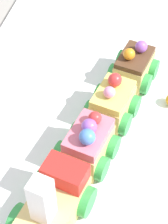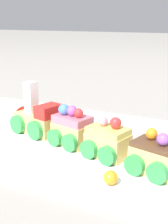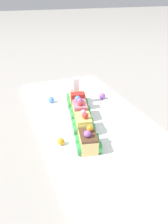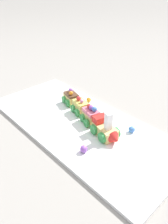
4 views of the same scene
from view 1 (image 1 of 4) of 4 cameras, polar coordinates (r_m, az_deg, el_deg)
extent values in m
plane|color=gray|center=(0.55, -2.60, -4.85)|extent=(10.00, 10.00, 0.00)
cube|color=white|center=(0.54, -2.63, -4.46)|extent=(0.83, 0.37, 0.01)
cube|color=#E5C675|center=(0.45, -4.75, -14.69)|extent=(0.11, 0.08, 0.04)
cube|color=red|center=(0.44, -2.90, -9.24)|extent=(0.04, 0.06, 0.02)
cube|color=white|center=(0.42, -6.19, -14.63)|extent=(0.03, 0.03, 0.02)
cube|color=white|center=(0.40, -6.44, -13.20)|extent=(0.03, 0.03, 0.02)
cube|color=white|center=(0.38, -6.72, -11.63)|extent=(0.03, 0.03, 0.02)
cylinder|color=green|center=(0.45, -10.09, -15.86)|extent=(0.04, 0.02, 0.04)
cylinder|color=green|center=(0.48, -6.55, -10.60)|extent=(0.04, 0.02, 0.04)
cylinder|color=green|center=(0.46, 0.51, -13.54)|extent=(0.04, 0.02, 0.04)
cube|color=#E5C675|center=(0.50, 0.68, -5.53)|extent=(0.08, 0.06, 0.04)
cube|color=#E57084|center=(0.48, 0.71, -3.51)|extent=(0.08, 0.06, 0.01)
sphere|color=red|center=(0.47, 1.66, -0.93)|extent=(0.02, 0.02, 0.02)
sphere|color=#9956C6|center=(0.46, 0.79, -2.20)|extent=(0.02, 0.02, 0.02)
sphere|color=#4C84E0|center=(0.45, 0.50, -3.82)|extent=(0.02, 0.02, 0.02)
cylinder|color=green|center=(0.50, -3.24, -6.32)|extent=(0.03, 0.02, 0.03)
cylinder|color=green|center=(0.49, 2.79, -8.64)|extent=(0.03, 0.02, 0.03)
cylinder|color=green|center=(0.52, -1.28, -3.20)|extent=(0.03, 0.02, 0.03)
cylinder|color=green|center=(0.51, 4.52, -5.32)|extent=(0.03, 0.02, 0.03)
cube|color=#E5C675|center=(0.55, 4.32, 0.82)|extent=(0.08, 0.06, 0.04)
cube|color=#EFE066|center=(0.53, 4.48, 2.75)|extent=(0.08, 0.06, 0.01)
sphere|color=red|center=(0.53, 4.74, 4.91)|extent=(0.02, 0.02, 0.02)
sphere|color=pink|center=(0.51, 3.89, 3.02)|extent=(0.02, 0.02, 0.02)
cylinder|color=green|center=(0.55, 0.77, 0.09)|extent=(0.03, 0.02, 0.03)
cylinder|color=green|center=(0.53, 6.33, -1.84)|extent=(0.03, 0.02, 0.03)
cylinder|color=green|center=(0.57, 2.39, 2.69)|extent=(0.03, 0.02, 0.03)
cylinder|color=green|center=(0.56, 7.74, 0.91)|extent=(0.03, 0.02, 0.03)
cube|color=#E5C675|center=(0.61, 7.56, 6.46)|extent=(0.08, 0.06, 0.04)
cube|color=brown|center=(0.60, 7.80, 8.25)|extent=(0.08, 0.06, 0.01)
sphere|color=#9956C6|center=(0.60, 8.72, 9.83)|extent=(0.02, 0.02, 0.02)
sphere|color=orange|center=(0.58, 6.89, 8.75)|extent=(0.02, 0.02, 0.02)
cylinder|color=green|center=(0.61, 4.37, 5.85)|extent=(0.03, 0.02, 0.03)
cylinder|color=green|center=(0.60, 9.45, 4.22)|extent=(0.03, 0.02, 0.03)
cylinder|color=green|center=(0.64, 5.70, 7.95)|extent=(0.03, 0.02, 0.03)
cylinder|color=green|center=(0.62, 10.59, 6.43)|extent=(0.03, 0.02, 0.03)
camera|label=2|loc=(0.73, 49.45, 17.31)|focal=50.00mm
camera|label=3|loc=(0.93, 31.26, 41.63)|focal=35.00mm
camera|label=4|loc=(0.61, -101.95, -1.83)|focal=35.00mm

